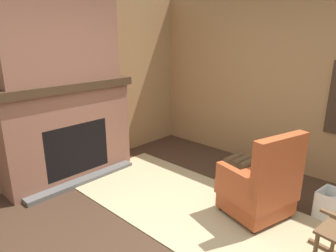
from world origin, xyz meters
TOP-DOWN VIEW (x-y plane):
  - ground_plane at (0.00, 0.00)m, footprint 14.00×14.00m
  - wood_panel_wall_left at (-2.43, 0.00)m, footprint 0.06×5.40m
  - wood_panel_wall_back at (0.02, 2.43)m, footprint 5.40×0.09m
  - fireplace_hearth at (-2.17, 0.00)m, footprint 0.65×1.93m
  - chimney_breast at (-2.18, 0.00)m, footprint 0.39×1.61m
  - area_rug at (-0.26, 0.56)m, footprint 3.58×1.51m
  - armchair at (0.32, 0.91)m, footprint 0.81×0.85m
  - firewood_stack at (-0.43, 1.81)m, footprint 0.42×0.38m
  - oil_lamp_vase at (-2.22, -0.47)m, footprint 0.12×0.12m
  - storage_case at (-2.22, 0.16)m, footprint 0.17×0.25m

SIDE VIEW (x-z plane):
  - ground_plane at x=0.00m, z-range 0.00..0.00m
  - area_rug at x=-0.26m, z-range 0.00..0.01m
  - firewood_stack at x=-0.43m, z-range 0.00..0.24m
  - armchair at x=0.32m, z-range -0.15..0.89m
  - fireplace_hearth at x=-2.17m, z-range 0.00..1.39m
  - wood_panel_wall_back at x=0.02m, z-range 0.00..2.68m
  - wood_panel_wall_left at x=-2.43m, z-range 0.00..2.68m
  - storage_case at x=-2.22m, z-range 1.40..1.54m
  - oil_lamp_vase at x=-2.22m, z-range 1.37..1.59m
  - chimney_breast at x=-2.18m, z-range 1.40..2.66m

